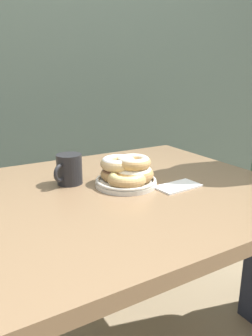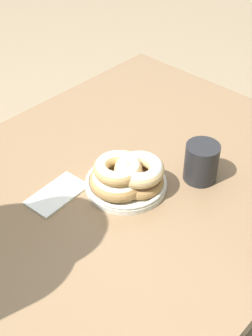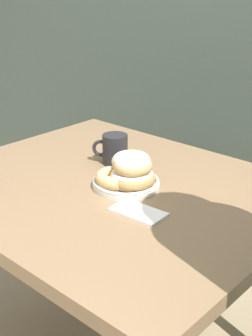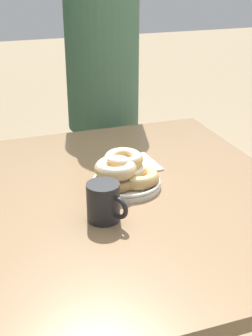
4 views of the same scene
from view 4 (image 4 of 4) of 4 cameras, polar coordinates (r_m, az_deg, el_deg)
dining_table at (r=1.36m, az=1.30°, el=-5.81°), size 1.07×0.89×0.73m
donut_plate at (r=1.34m, az=-0.26°, el=-0.60°), size 0.21×0.22×0.10m
coffee_mug at (r=1.17m, az=-2.69°, el=-4.14°), size 0.11×0.09×0.10m
person_figure at (r=2.00m, az=-2.82°, el=7.93°), size 0.33×0.30×1.47m
napkin at (r=1.50m, az=1.95°, el=0.64°), size 0.15×0.09×0.01m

